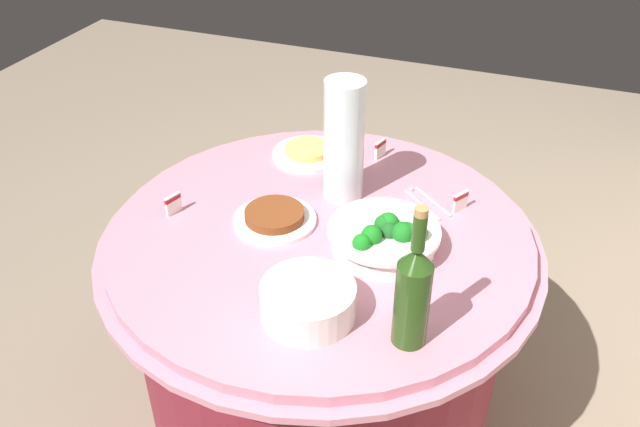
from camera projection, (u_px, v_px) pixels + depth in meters
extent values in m
plane|color=gray|center=(320.00, 414.00, 2.16)|extent=(6.00, 6.00, 0.00)
cylinder|color=maroon|center=(320.00, 338.00, 1.96)|extent=(1.01, 1.01, 0.69)
cylinder|color=pink|center=(320.00, 241.00, 1.76)|extent=(1.16, 1.16, 0.02)
cylinder|color=pink|center=(320.00, 234.00, 1.74)|extent=(1.10, 1.10, 0.03)
cylinder|color=white|center=(383.00, 241.00, 1.65)|extent=(0.26, 0.26, 0.05)
cylinder|color=white|center=(384.00, 231.00, 1.63)|extent=(0.28, 0.28, 0.01)
sphere|color=#19721E|center=(403.00, 232.00, 1.59)|extent=(0.05, 0.05, 0.05)
sphere|color=#197E1E|center=(361.00, 243.00, 1.57)|extent=(0.04, 0.04, 0.04)
sphere|color=#197C1E|center=(388.00, 223.00, 1.63)|extent=(0.05, 0.05, 0.05)
sphere|color=#19551E|center=(389.00, 231.00, 1.61)|extent=(0.04, 0.04, 0.04)
sphere|color=#197D1E|center=(407.00, 232.00, 1.60)|extent=(0.05, 0.05, 0.05)
sphere|color=#19601E|center=(383.00, 224.00, 1.63)|extent=(0.04, 0.04, 0.04)
sphere|color=#197B1E|center=(372.00, 235.00, 1.59)|extent=(0.05, 0.05, 0.05)
sphere|color=#19661E|center=(384.00, 225.00, 1.63)|extent=(0.05, 0.05, 0.05)
sphere|color=#19781E|center=(418.00, 233.00, 1.59)|extent=(0.05, 0.05, 0.05)
cylinder|color=white|center=(308.00, 313.00, 1.47)|extent=(0.21, 0.21, 0.01)
cylinder|color=white|center=(308.00, 309.00, 1.46)|extent=(0.21, 0.21, 0.01)
cylinder|color=white|center=(308.00, 306.00, 1.46)|extent=(0.21, 0.21, 0.01)
cylinder|color=white|center=(308.00, 303.00, 1.45)|extent=(0.21, 0.21, 0.01)
cylinder|color=white|center=(308.00, 299.00, 1.45)|extent=(0.21, 0.21, 0.01)
cylinder|color=white|center=(308.00, 296.00, 1.44)|extent=(0.21, 0.21, 0.01)
cylinder|color=white|center=(308.00, 292.00, 1.43)|extent=(0.21, 0.21, 0.01)
cylinder|color=white|center=(308.00, 289.00, 1.43)|extent=(0.21, 0.21, 0.01)
cylinder|color=#254615|center=(412.00, 304.00, 1.35)|extent=(0.07, 0.07, 0.20)
cone|color=#254615|center=(417.00, 258.00, 1.28)|extent=(0.07, 0.07, 0.04)
cylinder|color=#254615|center=(419.00, 233.00, 1.25)|extent=(0.03, 0.03, 0.08)
cylinder|color=#B2844C|center=(421.00, 212.00, 1.22)|extent=(0.03, 0.03, 0.02)
cylinder|color=silver|center=(345.00, 140.00, 1.78)|extent=(0.11, 0.11, 0.34)
sphere|color=#E5B26B|center=(341.00, 186.00, 1.83)|extent=(0.06, 0.06, 0.06)
sphere|color=#E5B26B|center=(351.00, 181.00, 1.85)|extent=(0.06, 0.06, 0.06)
sphere|color=#E5B26B|center=(339.00, 179.00, 1.86)|extent=(0.06, 0.06, 0.06)
sphere|color=#72C64C|center=(346.00, 169.00, 1.80)|extent=(0.06, 0.06, 0.06)
sphere|color=#72C64C|center=(349.00, 163.00, 1.83)|extent=(0.06, 0.06, 0.06)
sphere|color=#72C64C|center=(337.00, 164.00, 1.82)|extent=(0.06, 0.06, 0.06)
sphere|color=red|center=(350.00, 151.00, 1.78)|extent=(0.06, 0.06, 0.06)
sphere|color=red|center=(346.00, 144.00, 1.81)|extent=(0.06, 0.06, 0.06)
sphere|color=red|center=(337.00, 149.00, 1.78)|extent=(0.06, 0.06, 0.06)
sphere|color=#E5B26B|center=(353.00, 131.00, 1.76)|extent=(0.06, 0.06, 0.06)
sphere|color=#E5B26B|center=(342.00, 127.00, 1.77)|extent=(0.06, 0.06, 0.06)
sphere|color=#E5B26B|center=(340.00, 134.00, 1.74)|extent=(0.06, 0.06, 0.06)
cylinder|color=silver|center=(433.00, 201.00, 1.83)|extent=(0.11, 0.13, 0.01)
cylinder|color=silver|center=(422.00, 205.00, 1.82)|extent=(0.11, 0.13, 0.01)
sphere|color=silver|center=(411.00, 189.00, 1.88)|extent=(0.01, 0.01, 0.01)
cylinder|color=white|center=(275.00, 220.00, 1.76)|extent=(0.22, 0.22, 0.01)
cylinder|color=brown|center=(275.00, 214.00, 1.75)|extent=(0.16, 0.16, 0.02)
cylinder|color=white|center=(308.00, 154.00, 2.05)|extent=(0.22, 0.22, 0.01)
cylinder|color=#EACC60|center=(308.00, 149.00, 2.04)|extent=(0.14, 0.14, 0.02)
cube|color=white|center=(173.00, 204.00, 1.78)|extent=(0.05, 0.02, 0.05)
cube|color=maroon|center=(173.00, 199.00, 1.77)|extent=(0.05, 0.02, 0.01)
cube|color=white|center=(380.00, 149.00, 2.03)|extent=(0.05, 0.02, 0.05)
cube|color=maroon|center=(381.00, 144.00, 2.02)|extent=(0.05, 0.02, 0.01)
cube|color=white|center=(460.00, 202.00, 1.79)|extent=(0.05, 0.03, 0.05)
cube|color=maroon|center=(461.00, 196.00, 1.78)|extent=(0.05, 0.03, 0.01)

